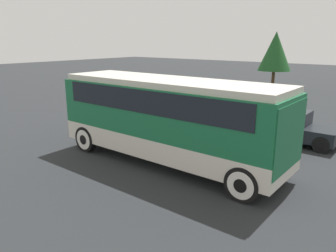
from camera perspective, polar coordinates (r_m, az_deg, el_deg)
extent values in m
plane|color=#26282B|center=(12.94, 0.00, -6.28)|extent=(120.00, 120.00, 0.00)
cube|color=silver|center=(12.66, 0.00, -2.69)|extent=(9.20, 2.57, 0.77)
cube|color=#19663D|center=(12.34, 0.00, 3.01)|extent=(9.20, 2.57, 1.80)
cube|color=black|center=(12.25, 0.00, 5.05)|extent=(8.09, 2.61, 0.81)
cube|color=beige|center=(12.17, 0.00, 7.67)|extent=(9.01, 2.36, 0.22)
cube|color=#19663D|center=(10.31, 19.73, -1.70)|extent=(0.36, 2.46, 2.06)
cylinder|color=black|center=(9.98, 12.81, -9.87)|extent=(1.09, 0.28, 1.09)
cylinder|color=silver|center=(9.98, 12.81, -9.87)|extent=(0.85, 0.30, 0.85)
cylinder|color=black|center=(9.98, 12.81, -9.87)|extent=(0.42, 0.32, 0.42)
cylinder|color=black|center=(12.00, 17.77, -5.95)|extent=(1.09, 0.28, 1.09)
cylinder|color=silver|center=(12.00, 17.77, -5.95)|extent=(0.85, 0.30, 0.85)
cylinder|color=black|center=(12.00, 17.77, -5.95)|extent=(0.42, 0.32, 0.42)
cylinder|color=black|center=(14.43, -14.11, -2.21)|extent=(1.09, 0.28, 1.09)
cylinder|color=silver|center=(14.43, -14.11, -2.21)|extent=(0.85, 0.30, 0.85)
cylinder|color=black|center=(14.43, -14.11, -2.21)|extent=(0.42, 0.32, 0.42)
cylinder|color=black|center=(15.89, -7.43, -0.32)|extent=(1.09, 0.28, 1.09)
cylinder|color=silver|center=(15.89, -7.43, -0.32)|extent=(0.85, 0.30, 0.85)
cylinder|color=black|center=(15.89, -7.43, -0.32)|extent=(0.42, 0.32, 0.42)
cube|color=#7A6B5B|center=(20.98, 6.34, 3.39)|extent=(4.55, 1.79, 0.56)
cube|color=black|center=(20.97, 5.97, 4.93)|extent=(2.37, 1.61, 0.54)
cylinder|color=black|center=(19.45, 9.49, 1.80)|extent=(0.71, 0.22, 0.71)
cylinder|color=black|center=(19.45, 9.49, 1.80)|extent=(0.27, 0.26, 0.27)
cylinder|color=black|center=(20.85, 11.66, 2.56)|extent=(0.71, 0.22, 0.71)
cylinder|color=black|center=(20.85, 11.66, 2.56)|extent=(0.27, 0.26, 0.27)
cylinder|color=black|center=(21.36, 1.12, 3.15)|extent=(0.71, 0.22, 0.71)
cylinder|color=black|center=(21.36, 1.12, 3.15)|extent=(0.27, 0.26, 0.27)
cylinder|color=black|center=(22.64, 3.61, 3.79)|extent=(0.71, 0.22, 0.71)
cylinder|color=black|center=(22.64, 3.61, 3.79)|extent=(0.27, 0.26, 0.27)
cube|color=black|center=(16.46, 19.51, -0.45)|extent=(4.79, 1.78, 0.60)
cube|color=black|center=(16.38, 19.06, 1.68)|extent=(2.49, 1.60, 0.60)
cylinder|color=black|center=(15.29, 25.11, -2.97)|extent=(0.72, 0.22, 0.72)
cylinder|color=black|center=(15.29, 25.11, -2.97)|extent=(0.27, 0.26, 0.27)
cylinder|color=black|center=(16.80, 26.44, -1.62)|extent=(0.72, 0.22, 0.72)
cylinder|color=black|center=(16.80, 26.44, -1.62)|extent=(0.27, 0.26, 0.27)
cylinder|color=black|center=(16.49, 12.32, -0.67)|extent=(0.72, 0.22, 0.72)
cylinder|color=black|center=(16.49, 12.32, -0.67)|extent=(0.27, 0.26, 0.27)
cylinder|color=black|center=(17.90, 14.61, 0.40)|extent=(0.72, 0.22, 0.72)
cylinder|color=black|center=(17.90, 14.61, 0.40)|extent=(0.27, 0.26, 0.27)
cylinder|color=brown|center=(32.43, 17.79, 7.50)|extent=(0.28, 0.28, 1.90)
cone|color=#1E5123|center=(32.23, 18.18, 12.28)|extent=(2.98, 2.98, 3.52)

